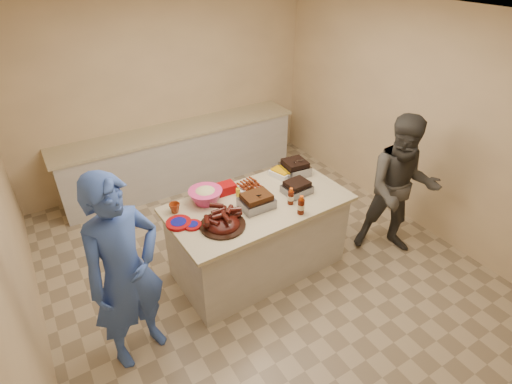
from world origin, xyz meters
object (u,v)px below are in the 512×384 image
bbq_bottle_b (290,204)px  guest_gray (387,247)px  bbq_bottle_a (300,213)px  coleslaw_bowl (206,202)px  guest_blue (143,347)px  roasting_pan (294,174)px  plastic_cup (175,212)px  rib_platter (223,226)px  island (258,266)px  mustard_bottle (238,196)px

bbq_bottle_b → guest_gray: bbq_bottle_b is taller
bbq_bottle_a → bbq_bottle_b: 0.19m
coleslaw_bowl → guest_gray: 2.36m
guest_blue → guest_gray: (3.05, -0.18, 0.00)m
roasting_pan → guest_blue: size_ratio=0.16×
plastic_cup → roasting_pan: bearing=0.2°
rib_platter → guest_blue: bearing=-169.0°
guest_gray → plastic_cup: bearing=-160.7°
roasting_pan → guest_blue: 2.44m
roasting_pan → guest_gray: bearing=-37.6°
island → bbq_bottle_b: size_ratio=10.20×
island → rib_platter: (-0.51, -0.17, 0.90)m
roasting_pan → guest_blue: (-2.17, -0.65, -0.90)m
mustard_bottle → guest_blue: bearing=-157.2°
rib_platter → mustard_bottle: bearing=45.1°
guest_blue → guest_gray: bearing=-20.3°
bbq_bottle_a → plastic_cup: bbq_bottle_a is taller
guest_gray → island: bearing=-160.6°
rib_platter → bbq_bottle_b: bearing=-1.8°
bbq_bottle_a → roasting_pan: bearing=58.3°
roasting_pan → bbq_bottle_b: size_ratio=1.55×
rib_platter → guest_gray: size_ratio=0.26×
island → bbq_bottle_b: bearing=-37.9°
rib_platter → roasting_pan: bearing=21.3°
bbq_bottle_b → mustard_bottle: (-0.40, 0.41, 0.00)m
coleslaw_bowl → bbq_bottle_a: bearing=-43.2°
rib_platter → roasting_pan: rib_platter is taller
guest_gray → roasting_pan: bearing=175.2°
bbq_bottle_a → coleslaw_bowl: bearing=136.8°
bbq_bottle_a → guest_gray: size_ratio=0.12×
island → guest_gray: island is taller
guest_gray → coleslaw_bowl: bearing=-163.8°
guest_blue → island: bearing=-3.4°
rib_platter → coleslaw_bowl: size_ratio=1.25×
guest_blue → roasting_pan: bearing=-0.3°
guest_blue → coleslaw_bowl: bearing=15.4°
roasting_pan → guest_gray: (0.88, -0.83, -0.90)m
mustard_bottle → plastic_cup: (-0.69, 0.07, 0.00)m
island → rib_platter: rib_platter is taller
island → plastic_cup: bearing=158.6°
bbq_bottle_a → mustard_bottle: bbq_bottle_a is taller
roasting_pan → coleslaw_bowl: size_ratio=0.82×
bbq_bottle_b → guest_blue: bearing=-174.6°
bbq_bottle_b → guest_gray: 1.61m
rib_platter → bbq_bottle_a: (0.76, -0.22, -0.00)m
coleslaw_bowl → plastic_cup: 0.34m
roasting_pan → mustard_bottle: size_ratio=2.34×
mustard_bottle → guest_blue: mustard_bottle is taller
island → coleslaw_bowl: 1.06m
island → plastic_cup: (-0.81, 0.28, 0.90)m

